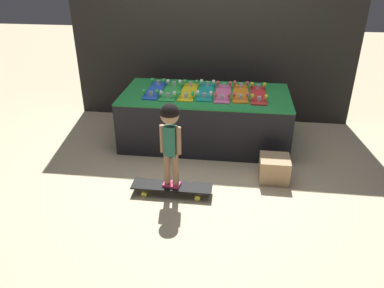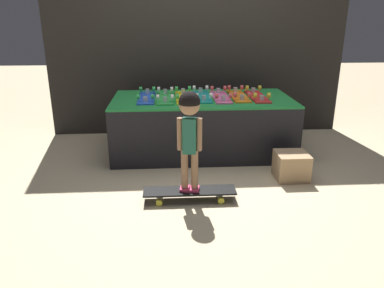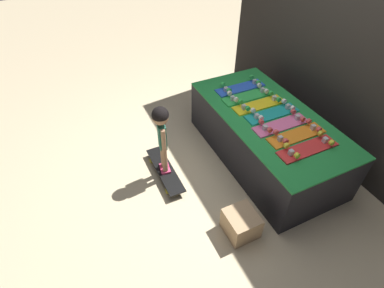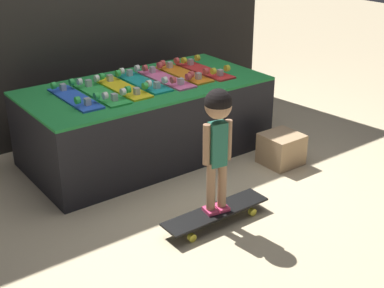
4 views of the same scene
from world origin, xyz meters
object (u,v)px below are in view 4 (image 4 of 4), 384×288
object	(u,v)px
skateboard_orange_on_rack	(184,73)
skateboard_teal_on_rack	(143,81)
skateboard_green_on_rack	(101,92)
skateboard_red_on_rack	(205,69)
storage_box	(281,149)
skateboard_blue_on_rack	(75,97)
skateboard_pink_on_rack	(166,78)
skateboard_on_floor	(216,213)
skateboard_yellow_on_rack	(123,87)
child	(218,128)

from	to	relation	value
skateboard_orange_on_rack	skateboard_teal_on_rack	bearing A→B (deg)	179.80
skateboard_green_on_rack	skateboard_red_on_rack	bearing A→B (deg)	1.10
skateboard_green_on_rack	storage_box	xyz separation A→B (m)	(1.16, -0.76, -0.50)
skateboard_blue_on_rack	skateboard_pink_on_rack	distance (m)	0.79
skateboard_blue_on_rack	skateboard_on_floor	xyz separation A→B (m)	(0.39, -1.16, -0.55)
skateboard_yellow_on_rack	storage_box	bearing A→B (deg)	-38.87
skateboard_pink_on_rack	skateboard_on_floor	world-z (taller)	skateboard_pink_on_rack
skateboard_orange_on_rack	child	distance (m)	1.33
skateboard_pink_on_rack	skateboard_red_on_rack	size ratio (longest dim) A/B	1.00
skateboard_teal_on_rack	skateboard_orange_on_rack	world-z (taller)	same
skateboard_red_on_rack	child	world-z (taller)	child
skateboard_orange_on_rack	skateboard_on_floor	bearing A→B (deg)	-116.88
skateboard_blue_on_rack	child	xyz separation A→B (m)	(0.39, -1.16, 0.04)
child	skateboard_blue_on_rack	bearing A→B (deg)	117.65
skateboard_orange_on_rack	skateboard_on_floor	xyz separation A→B (m)	(-0.60, -1.18, -0.55)
storage_box	skateboard_on_floor	bearing A→B (deg)	-158.85
skateboard_teal_on_rack	child	xyz separation A→B (m)	(-0.20, -1.18, 0.04)
skateboard_green_on_rack	skateboard_pink_on_rack	xyz separation A→B (m)	(0.59, 0.02, 0.00)
skateboard_on_floor	storage_box	xyz separation A→B (m)	(0.97, 0.38, 0.05)
child	skateboard_red_on_rack	bearing A→B (deg)	64.28
skateboard_yellow_on_rack	skateboard_on_floor	distance (m)	1.28
skateboard_orange_on_rack	child	size ratio (longest dim) A/B	0.74
skateboard_green_on_rack	skateboard_red_on_rack	distance (m)	0.99
child	storage_box	world-z (taller)	child
skateboard_orange_on_rack	skateboard_red_on_rack	world-z (taller)	same
skateboard_blue_on_rack	skateboard_green_on_rack	xyz separation A→B (m)	(0.20, -0.03, 0.00)
skateboard_yellow_on_rack	skateboard_teal_on_rack	distance (m)	0.20
skateboard_green_on_rack	skateboard_on_floor	xyz separation A→B (m)	(0.19, -1.13, -0.55)
child	skateboard_pink_on_rack	bearing A→B (deg)	79.75
skateboard_pink_on_rack	child	bearing A→B (deg)	-109.27
skateboard_teal_on_rack	skateboard_pink_on_rack	bearing A→B (deg)	-10.13
skateboard_on_floor	skateboard_yellow_on_rack	bearing A→B (deg)	89.73
skateboard_orange_on_rack	storage_box	xyz separation A→B (m)	(0.37, -0.81, -0.50)
skateboard_orange_on_rack	skateboard_red_on_rack	distance (m)	0.20
skateboard_yellow_on_rack	child	distance (m)	1.15
skateboard_blue_on_rack	skateboard_pink_on_rack	world-z (taller)	same
skateboard_orange_on_rack	skateboard_red_on_rack	bearing A→B (deg)	-9.29
skateboard_blue_on_rack	skateboard_orange_on_rack	size ratio (longest dim) A/B	1.00
skateboard_teal_on_rack	skateboard_red_on_rack	bearing A→B (deg)	-3.25
skateboard_blue_on_rack	skateboard_pink_on_rack	size ratio (longest dim) A/B	1.00
skateboard_on_floor	child	world-z (taller)	child
skateboard_blue_on_rack	child	bearing A→B (deg)	-71.37
skateboard_pink_on_rack	skateboard_teal_on_rack	bearing A→B (deg)	169.87
skateboard_on_floor	skateboard_red_on_rack	bearing A→B (deg)	55.26
skateboard_teal_on_rack	skateboard_red_on_rack	distance (m)	0.59
skateboard_green_on_rack	skateboard_yellow_on_rack	size ratio (longest dim) A/B	1.00
skateboard_teal_on_rack	skateboard_red_on_rack	xyz separation A→B (m)	(0.59, -0.03, 0.00)
skateboard_blue_on_rack	skateboard_teal_on_rack	bearing A→B (deg)	2.49
skateboard_orange_on_rack	child	xyz separation A→B (m)	(-0.60, -1.18, 0.04)
skateboard_pink_on_rack	skateboard_red_on_rack	bearing A→B (deg)	0.24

